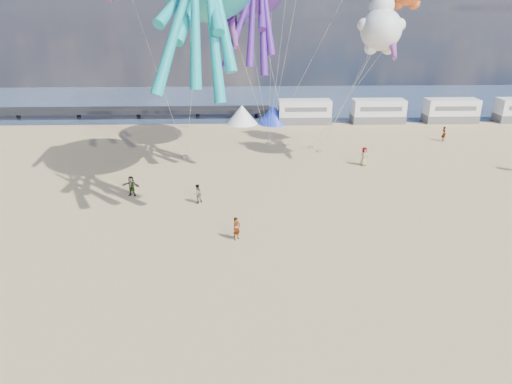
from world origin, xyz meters
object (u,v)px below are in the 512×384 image
motorhome_2 (451,111)px  windsock_mid (392,39)px  beachgoer_0 (364,156)px  sandbag_b (288,145)px  beachgoer_1 (197,194)px  motorhome_1 (378,111)px  beachgoer_4 (131,186)px  tent_blue (273,114)px  sandbag_e (269,143)px  beachgoer_5 (444,134)px  sandbag_c (320,151)px  motorhome_0 (304,112)px  tent_white (242,114)px  kite_panda (381,30)px  sandbag_a (186,157)px  sandbag_d (311,147)px  windsock_right (234,30)px  standing_person (237,229)px

motorhome_2 → windsock_mid: bearing=-129.5°
beachgoer_0 → sandbag_b: beachgoer_0 is taller
windsock_mid → beachgoer_1: bearing=-142.9°
motorhome_1 → beachgoer_4: (-26.32, -23.90, -0.69)m
beachgoer_1 → windsock_mid: (16.30, 8.27, 10.61)m
tent_blue → sandbag_e: tent_blue is taller
beachgoer_5 → sandbag_e: size_ratio=3.29×
sandbag_e → windsock_mid: bearing=-38.8°
tent_blue → beachgoer_1: bearing=-106.4°
sandbag_c → beachgoer_1: bearing=-131.7°
motorhome_0 → motorhome_2: 19.00m
tent_white → kite_panda: size_ratio=0.68×
motorhome_1 → sandbag_e: bearing=-147.3°
sandbag_a → sandbag_e: (8.62, 4.78, 0.00)m
beachgoer_0 → motorhome_2: bearing=34.3°
beachgoer_1 → sandbag_a: 11.63m
tent_white → sandbag_d: size_ratio=8.00×
motorhome_1 → tent_white: (-17.50, 0.00, -0.30)m
beachgoer_4 → sandbag_e: beachgoer_4 is taller
beachgoer_1 → sandbag_a: bearing=-122.2°
windsock_right → beachgoer_1: bearing=-120.7°
beachgoer_1 → sandbag_d: (10.80, 14.28, -0.64)m
windsock_mid → tent_blue: bearing=127.2°
motorhome_1 → beachgoer_4: 35.56m
tent_blue → sandbag_c: bearing=-72.5°
beachgoer_5 → sandbag_c: bearing=99.8°
windsock_right → tent_white: bearing=83.3°
beachgoer_4 → kite_panda: (20.56, 6.57, 11.30)m
sandbag_d → kite_panda: 14.18m
sandbag_b → standing_person: bearing=-104.4°
motorhome_2 → windsock_right: size_ratio=1.37×
beachgoer_4 → windsock_right: 14.65m
beachgoer_5 → windsock_mid: windsock_mid is taller
beachgoer_0 → sandbag_e: (-8.43, 7.73, -0.77)m
motorhome_2 → beachgoer_1: size_ratio=4.41×
standing_person → beachgoer_5: bearing=2.2°
tent_white → windsock_mid: bearing=-53.5°
tent_white → sandbag_e: bearing=-72.5°
sandbag_b → kite_panda: kite_panda is taller
beachgoer_4 → sandbag_b: 19.18m
beachgoer_1 → windsock_right: windsock_right is taller
sandbag_b → sandbag_c: same height
sandbag_e → motorhome_2: bearing=21.2°
kite_panda → beachgoer_5: bearing=37.9°
windsock_mid → sandbag_c: bearing=146.3°
tent_white → sandbag_a: tent_white is taller
tent_blue → beachgoer_0: size_ratio=2.27×
tent_white → beachgoer_0: bearing=-56.3°
motorhome_2 → beachgoer_1: motorhome_2 is taller
motorhome_1 → motorhome_2: same height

